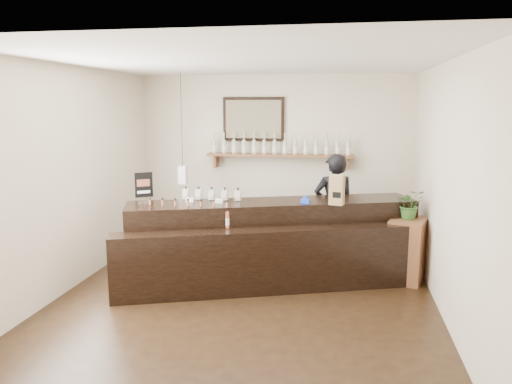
% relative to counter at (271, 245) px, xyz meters
% --- Properties ---
extents(ground, '(5.00, 5.00, 0.00)m').
position_rel_counter_xyz_m(ground, '(-0.22, -0.56, -0.50)').
color(ground, black).
rests_on(ground, ground).
extents(room_shell, '(5.00, 5.00, 5.00)m').
position_rel_counter_xyz_m(room_shell, '(-0.22, -0.56, 1.21)').
color(room_shell, beige).
rests_on(room_shell, ground).
extents(back_wall_decor, '(2.66, 0.96, 1.69)m').
position_rel_counter_xyz_m(back_wall_decor, '(-0.36, 1.81, 1.25)').
color(back_wall_decor, brown).
rests_on(back_wall_decor, ground).
extents(counter, '(3.80, 2.24, 1.24)m').
position_rel_counter_xyz_m(counter, '(0.00, 0.00, 0.00)').
color(counter, black).
rests_on(counter, ground).
extents(promo_sign, '(0.21, 0.16, 0.34)m').
position_rel_counter_xyz_m(promo_sign, '(-1.78, 0.13, 0.73)').
color(promo_sign, black).
rests_on(promo_sign, counter).
extents(paper_bag, '(0.20, 0.17, 0.38)m').
position_rel_counter_xyz_m(paper_bag, '(0.84, 0.05, 0.75)').
color(paper_bag, olive).
rests_on(paper_bag, counter).
extents(tape_dispenser, '(0.13, 0.08, 0.10)m').
position_rel_counter_xyz_m(tape_dispenser, '(0.44, 0.07, 0.60)').
color(tape_dispenser, blue).
rests_on(tape_dispenser, counter).
extents(side_cabinet, '(0.58, 0.68, 0.84)m').
position_rel_counter_xyz_m(side_cabinet, '(1.78, 0.37, -0.08)').
color(side_cabinet, brown).
rests_on(side_cabinet, ground).
extents(potted_plant, '(0.38, 0.34, 0.39)m').
position_rel_counter_xyz_m(potted_plant, '(1.78, 0.37, 0.54)').
color(potted_plant, '#316026').
rests_on(potted_plant, side_cabinet).
extents(shopkeeper, '(0.77, 0.61, 1.83)m').
position_rel_counter_xyz_m(shopkeeper, '(0.79, 0.99, 0.42)').
color(shopkeeper, black).
rests_on(shopkeeper, ground).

